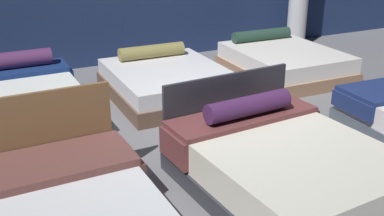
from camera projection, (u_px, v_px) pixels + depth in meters
The scene contains 5 objects.
ground_plane at pixel (218, 136), 5.61m from camera, with size 18.00×18.00×0.02m, color slate.
bed_1 at pixel (283, 164), 4.38m from camera, with size 1.79×2.16×0.90m.
bed_3 at pixel (16, 103), 5.88m from camera, with size 1.67×2.00×0.76m.
bed_4 at pixel (167, 82), 6.79m from camera, with size 1.65×1.95×0.64m.
bed_5 at pixel (284, 62), 7.70m from camera, with size 1.62×1.99×0.64m.
Camera 1 is at (-2.55, -4.40, 2.40)m, focal length 43.24 mm.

